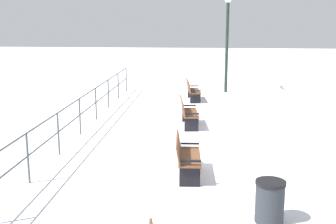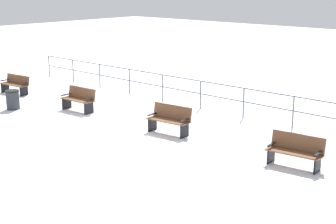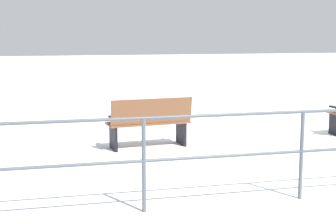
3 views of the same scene
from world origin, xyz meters
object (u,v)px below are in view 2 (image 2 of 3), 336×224
bench_second (79,99)px  bench_nearest (15,84)px  bench_third (170,119)px  trash_bin (13,100)px  bench_fourth (295,151)px

bench_second → bench_nearest: bearing=-93.5°
bench_third → trash_bin: bench_third is taller
bench_nearest → bench_fourth: bearing=84.4°
bench_nearest → trash_bin: bearing=50.5°
bench_fourth → trash_bin: size_ratio=2.06×
bench_third → trash_bin: bearing=-81.8°
bench_nearest → bench_third: bearing=84.7°
bench_nearest → bench_fourth: bench_fourth is taller
bench_third → bench_fourth: bench_third is taller
bench_nearest → trash_bin: size_ratio=2.06×
bench_fourth → trash_bin: (1.74, -11.64, -0.06)m
bench_third → trash_bin: (1.76, -6.92, -0.10)m
bench_fourth → bench_third: bearing=-96.7°
bench_second → trash_bin: (1.61, -2.21, -0.09)m
bench_nearest → bench_second: 4.72m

